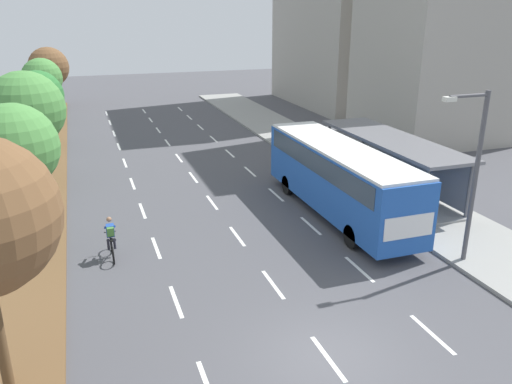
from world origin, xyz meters
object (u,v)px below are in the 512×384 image
at_px(cyclist, 111,240).
at_px(streetlight, 473,167).
at_px(median_tree_fifth, 42,78).
at_px(bus, 338,173).
at_px(median_tree_farthest, 49,67).
at_px(bus_shelter, 394,159).
at_px(median_tree_fourth, 38,96).
at_px(median_tree_second, 14,148).
at_px(median_tree_third, 26,109).

bearing_deg(cyclist, streetlight, -20.87).
bearing_deg(median_tree_fifth, bus, -62.26).
relative_size(cyclist, median_tree_farthest, 0.32).
bearing_deg(median_tree_farthest, median_tree_fifth, -91.71).
xyz_separation_m(bus_shelter, median_tree_fifth, (-18.05, 24.31, 2.02)).
xyz_separation_m(median_tree_fourth, median_tree_fifth, (-0.09, 8.57, 0.15)).
xyz_separation_m(bus, median_tree_second, (-13.63, 0.50, 2.27)).
bearing_deg(bus_shelter, median_tree_second, -175.57).
xyz_separation_m(bus, median_tree_third, (-13.77, 9.06, 2.24)).
height_order(cyclist, median_tree_fifth, median_tree_fifth).
height_order(median_tree_second, median_tree_fourth, median_tree_second).
bearing_deg(median_tree_farthest, median_tree_second, -90.19).
distance_m(median_tree_fifth, median_tree_farthest, 8.57).
bearing_deg(bus, cyclist, -173.34).
xyz_separation_m(median_tree_third, median_tree_fifth, (-0.01, 17.13, -0.42)).
distance_m(median_tree_farthest, streetlight, 43.73).
bearing_deg(bus, bus_shelter, 23.77).
bearing_deg(bus, median_tree_fourth, 127.82).
bearing_deg(bus_shelter, streetlight, -104.87).
height_order(bus_shelter, cyclist, bus_shelter).
relative_size(median_tree_second, streetlight, 0.91).
height_order(cyclist, median_tree_second, median_tree_second).
relative_size(bus, median_tree_farthest, 1.97).
distance_m(bus, median_tree_fourth, 22.38).
xyz_separation_m(bus_shelter, median_tree_second, (-17.91, -1.39, 2.47)).
relative_size(median_tree_fourth, median_tree_fifth, 0.98).
distance_m(bus_shelter, median_tree_second, 18.13).
distance_m(median_tree_second, streetlight, 17.11).
relative_size(median_tree_third, median_tree_farthest, 1.08).
relative_size(cyclist, median_tree_fourth, 0.34).
bearing_deg(bus, streetlight, -70.31).
height_order(bus_shelter, median_tree_second, median_tree_second).
bearing_deg(median_tree_fourth, bus_shelter, -41.24).
relative_size(bus_shelter, bus, 0.91).
bearing_deg(streetlight, median_tree_second, 157.46).
distance_m(bus_shelter, median_tree_fourth, 23.96).
bearing_deg(cyclist, median_tree_farthest, 94.78).
distance_m(median_tree_fifth, streetlight, 35.98).
distance_m(bus, streetlight, 6.69).
bearing_deg(streetlight, bus, 109.69).
distance_m(bus_shelter, median_tree_farthest, 37.44).
bearing_deg(streetlight, median_tree_farthest, 111.02).
bearing_deg(median_tree_third, cyclist, -72.41).
bearing_deg(cyclist, median_tree_fifth, 96.80).
bearing_deg(streetlight, median_tree_third, 136.50).
relative_size(bus, streetlight, 1.74).
height_order(median_tree_fourth, median_tree_farthest, median_tree_farthest).
distance_m(cyclist, streetlight, 13.92).
bearing_deg(bus, median_tree_farthest, 111.25).
xyz_separation_m(bus, median_tree_fourth, (-13.68, 17.63, 1.66)).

